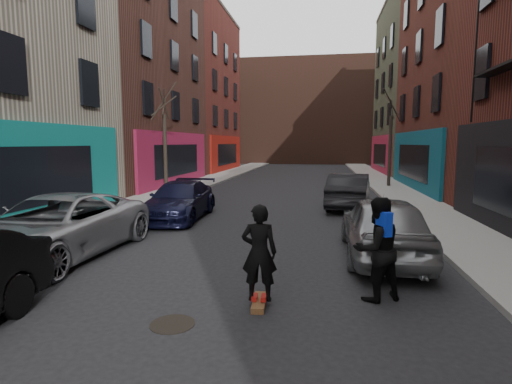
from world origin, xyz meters
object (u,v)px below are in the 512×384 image
(parked_left_far, at_px, (56,227))
(manhole, at_px, (172,324))
(skateboarder, at_px, (259,252))
(skateboard, at_px, (259,302))
(pedestrian, at_px, (377,249))
(tree_right_far, at_px, (391,131))
(parked_right_end, at_px, (349,191))
(parked_left_end, at_px, (180,200))
(tree_left_far, at_px, (165,132))
(parked_right_far, at_px, (383,226))

(parked_left_far, height_order, manhole, parked_left_far)
(parked_left_far, distance_m, skateboarder, 5.76)
(parked_left_far, xyz_separation_m, skateboarder, (5.37, -2.07, 0.17))
(skateboard, bearing_deg, pedestrian, 12.30)
(tree_right_far, bearing_deg, parked_right_end, -109.27)
(parked_right_end, bearing_deg, skateboard, 86.54)
(parked_left_end, xyz_separation_m, pedestrian, (6.20, -6.86, 0.25))
(tree_left_far, height_order, pedestrian, tree_left_far)
(parked_left_far, bearing_deg, pedestrian, -9.37)
(tree_right_far, xyz_separation_m, manhole, (-6.45, -20.52, -3.52))
(parked_left_far, height_order, parked_left_end, parked_left_far)
(parked_right_far, height_order, manhole, parked_right_far)
(skateboard, relative_size, skateboarder, 0.47)
(tree_left_far, distance_m, tree_right_far, 13.78)
(skateboard, bearing_deg, parked_left_end, 115.12)
(parked_left_end, height_order, manhole, parked_left_end)
(manhole, bearing_deg, tree_right_far, 72.57)
(tree_right_far, distance_m, skateboarder, 20.42)
(tree_right_far, relative_size, parked_right_end, 1.48)
(parked_left_end, height_order, parked_right_far, parked_right_far)
(skateboard, bearing_deg, parked_right_far, 49.00)
(skateboard, height_order, manhole, skateboard)
(tree_right_far, height_order, parked_left_far, tree_right_far)
(parked_left_far, relative_size, parked_right_end, 1.21)
(tree_left_far, height_order, skateboarder, tree_left_far)
(tree_left_far, xyz_separation_m, skateboard, (7.18, -13.57, -3.33))
(parked_left_far, relative_size, parked_right_far, 1.21)
(parked_left_end, bearing_deg, tree_left_far, 113.84)
(manhole, bearing_deg, parked_left_end, 109.36)
(tree_left_far, height_order, tree_right_far, tree_right_far)
(tree_left_far, bearing_deg, skateboarder, -62.13)
(parked_right_far, distance_m, manhole, 5.81)
(parked_right_far, height_order, parked_right_end, parked_right_far)
(parked_left_end, xyz_separation_m, parked_right_end, (6.40, 3.53, 0.07))
(tree_right_far, relative_size, skateboarder, 4.03)
(skateboarder, height_order, manhole, skateboarder)
(tree_right_far, distance_m, parked_left_end, 15.59)
(parked_left_end, height_order, skateboard, parked_left_end)
(parked_right_end, distance_m, manhole, 12.45)
(tree_right_far, distance_m, pedestrian, 19.41)
(parked_right_end, height_order, manhole, parked_right_end)
(tree_left_far, bearing_deg, pedestrian, -54.65)
(skateboard, relative_size, pedestrian, 0.43)
(tree_right_far, height_order, skateboard, tree_right_far)
(tree_left_far, xyz_separation_m, parked_right_far, (9.72, -10.17, -2.60))
(tree_left_far, bearing_deg, manhole, -67.71)
(skateboarder, relative_size, pedestrian, 0.90)
(tree_right_far, bearing_deg, pedestrian, -99.57)
(parked_right_far, distance_m, skateboarder, 4.25)
(parked_left_end, relative_size, skateboard, 5.92)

